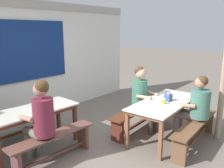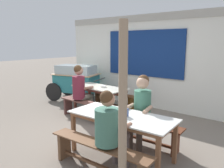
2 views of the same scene
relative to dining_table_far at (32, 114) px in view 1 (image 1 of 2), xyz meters
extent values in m
plane|color=slate|center=(0.87, -1.07, -0.65)|extent=(40.00, 40.00, 0.00)
cube|color=white|center=(0.87, 1.42, 0.60)|extent=(6.52, 0.12, 2.49)
cube|color=navy|center=(0.54, 1.33, 0.93)|extent=(2.48, 0.03, 1.32)
cube|color=#B4B1A8|center=(0.87, 1.44, 1.94)|extent=(6.52, 0.20, 0.20)
cube|color=beige|center=(0.00, 0.00, 0.07)|extent=(1.58, 0.73, 0.03)
cube|color=brown|center=(0.00, 0.00, 0.02)|extent=(1.49, 0.67, 0.06)
cube|color=brown|center=(0.71, 0.24, -0.33)|extent=(0.06, 0.06, 0.64)
cube|color=brown|center=(0.68, -0.30, -0.33)|extent=(0.06, 0.06, 0.64)
cube|color=silver|center=(1.87, -1.52, 0.07)|extent=(1.80, 0.84, 0.02)
cube|color=brown|center=(1.87, -1.52, 0.03)|extent=(1.72, 0.77, 0.06)
cube|color=brown|center=(2.66, -1.16, -0.33)|extent=(0.06, 0.06, 0.65)
cube|color=brown|center=(2.69, -1.79, -0.33)|extent=(0.06, 0.06, 0.65)
cube|color=brown|center=(1.05, -1.24, -0.33)|extent=(0.06, 0.06, 0.65)
cube|color=brown|center=(1.08, -1.87, -0.33)|extent=(0.06, 0.06, 0.65)
cube|color=#563217|center=(0.03, 0.60, -0.20)|extent=(1.51, 0.35, 0.02)
cube|color=#583813|center=(0.66, 0.57, -0.43)|extent=(0.07, 0.24, 0.44)
cube|color=#563217|center=(0.03, 0.60, -0.54)|extent=(1.22, 0.10, 0.04)
cube|color=brown|center=(-0.03, -0.60, -0.21)|extent=(1.46, 0.34, 0.03)
cube|color=brown|center=(0.58, -0.62, -0.43)|extent=(0.07, 0.24, 0.43)
cube|color=brown|center=(-0.63, -0.57, -0.43)|extent=(0.07, 0.24, 0.43)
cube|color=brown|center=(-0.03, -0.60, -0.54)|extent=(1.17, 0.10, 0.04)
cube|color=#572917|center=(1.84, -0.92, -0.21)|extent=(1.68, 0.38, 0.03)
cube|color=brown|center=(2.55, -0.89, -0.43)|extent=(0.07, 0.26, 0.43)
cube|color=#56251D|center=(1.13, -0.96, -0.43)|extent=(0.07, 0.26, 0.43)
cube|color=#572917|center=(1.84, -0.92, -0.54)|extent=(1.38, 0.11, 0.04)
cube|color=brown|center=(1.90, -2.11, -0.20)|extent=(1.72, 0.36, 0.02)
cube|color=brown|center=(2.63, -2.08, -0.43)|extent=(0.07, 0.23, 0.44)
cube|color=brown|center=(1.16, -2.15, -0.43)|extent=(0.07, 0.23, 0.44)
cube|color=brown|center=(1.90, -2.11, -0.54)|extent=(1.43, 0.11, 0.04)
cylinder|color=#686356|center=(-0.09, -0.24, -0.42)|extent=(0.11, 0.11, 0.46)
cylinder|color=#686356|center=(-0.27, -0.25, -0.42)|extent=(0.11, 0.11, 0.46)
cylinder|color=#686356|center=(-0.08, -0.41, -0.14)|extent=(0.14, 0.39, 0.13)
cylinder|color=#686356|center=(-0.26, -0.42, -0.14)|extent=(0.14, 0.39, 0.13)
cylinder|color=maroon|center=(-0.16, -0.59, 0.13)|extent=(0.31, 0.31, 0.57)
sphere|color=tan|center=(-0.16, -0.57, 0.56)|extent=(0.22, 0.22, 0.22)
sphere|color=#4C331E|center=(-0.16, -0.60, 0.60)|extent=(0.20, 0.20, 0.20)
cylinder|color=tan|center=(0.01, -0.40, 0.12)|extent=(0.08, 0.31, 0.08)
cylinder|color=tan|center=(-0.34, -0.42, 0.12)|extent=(0.08, 0.31, 0.09)
cylinder|color=#43362E|center=(1.85, -1.24, -0.42)|extent=(0.11, 0.11, 0.46)
cylinder|color=#43362E|center=(2.03, -1.21, -0.42)|extent=(0.11, 0.11, 0.46)
cylinder|color=#43362E|center=(1.83, -1.08, -0.14)|extent=(0.18, 0.36, 0.13)
cylinder|color=#43362E|center=(2.01, -1.06, -0.14)|extent=(0.18, 0.36, 0.13)
cylinder|color=#3E7660|center=(1.90, -0.92, 0.12)|extent=(0.31, 0.31, 0.55)
sphere|color=tan|center=(1.90, -0.94, 0.54)|extent=(0.23, 0.23, 0.23)
sphere|color=#4C331E|center=(1.90, -0.91, 0.58)|extent=(0.21, 0.21, 0.21)
cylinder|color=tan|center=(1.75, -1.12, 0.11)|extent=(0.11, 0.31, 0.08)
cylinder|color=tan|center=(2.10, -1.07, 0.11)|extent=(0.11, 0.31, 0.09)
cylinder|color=#6B5C5C|center=(2.11, -1.72, -0.42)|extent=(0.11, 0.11, 0.46)
cylinder|color=#6B5C5C|center=(1.93, -1.74, -0.42)|extent=(0.11, 0.11, 0.46)
cylinder|color=#6B5C5C|center=(2.13, -1.91, -0.14)|extent=(0.17, 0.42, 0.13)
cylinder|color=#6B5C5C|center=(1.95, -1.93, -0.14)|extent=(0.17, 0.42, 0.13)
cylinder|color=#437565|center=(2.06, -2.10, 0.10)|extent=(0.34, 0.34, 0.51)
sphere|color=#B1795E|center=(2.05, -2.08, 0.49)|extent=(0.20, 0.20, 0.20)
sphere|color=#4C331E|center=(2.06, -2.11, 0.52)|extent=(0.19, 0.19, 0.19)
cylinder|color=#B1795E|center=(2.23, -1.90, 0.09)|extent=(0.10, 0.31, 0.11)
cylinder|color=#B1795E|center=(1.85, -1.94, 0.09)|extent=(0.10, 0.31, 0.10)
cube|color=#385291|center=(1.93, -1.55, 0.15)|extent=(0.13, 0.11, 0.13)
cube|color=white|center=(1.93, -1.55, 0.22)|extent=(0.05, 0.03, 0.02)
cylinder|color=yellow|center=(1.70, -1.57, 0.12)|extent=(0.08, 0.08, 0.09)
cylinder|color=white|center=(1.70, -1.57, 0.17)|extent=(0.07, 0.07, 0.02)
cylinder|color=silver|center=(0.13, 0.02, 0.10)|extent=(0.16, 0.16, 0.04)
cylinder|color=#9F866D|center=(2.49, -2.34, 0.42)|extent=(0.10, 0.10, 2.15)
camera|label=1|loc=(-2.00, -3.46, 1.41)|focal=37.50mm
camera|label=2|loc=(3.94, -4.33, 1.25)|focal=35.77mm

